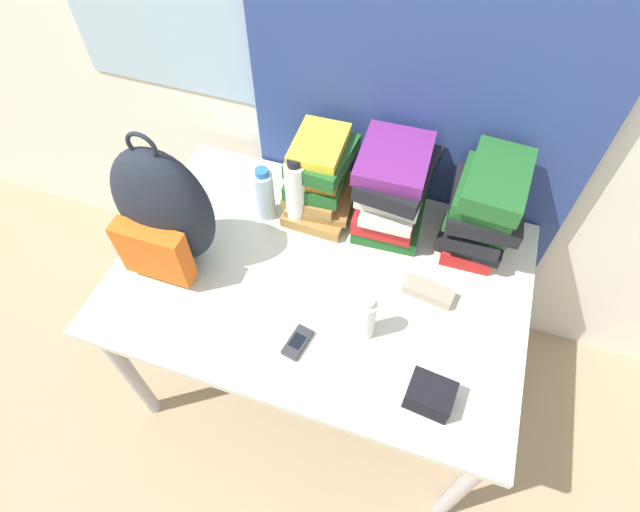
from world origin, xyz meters
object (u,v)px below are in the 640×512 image
object	(u,v)px
book_stack_right	(483,209)
cell_phone	(297,342)
water_bottle	(264,194)
sunglasses_case	(428,292)
book_stack_center	(393,191)
camera_pouch	(430,395)
sunscreen_bottle	(366,318)
backpack	(163,212)
book_stack_left	(320,178)
sports_bottle	(296,194)

from	to	relation	value
book_stack_right	cell_phone	bearing A→B (deg)	-128.10
water_bottle	sunglasses_case	world-z (taller)	water_bottle
book_stack_center	camera_pouch	world-z (taller)	book_stack_center
sunglasses_case	sunscreen_bottle	bearing A→B (deg)	-128.50
book_stack_center	sunglasses_case	distance (m)	0.33
water_bottle	camera_pouch	xyz separation A→B (m)	(0.65, -0.47, -0.06)
backpack	book_stack_left	distance (m)	0.51
book_stack_right	camera_pouch	bearing A→B (deg)	-92.50
book_stack_left	water_bottle	size ratio (longest dim) A/B	1.39
backpack	camera_pouch	bearing A→B (deg)	-14.19
book_stack_center	sunscreen_bottle	bearing A→B (deg)	-84.80
book_stack_left	water_bottle	distance (m)	0.19
sports_bottle	camera_pouch	bearing A→B (deg)	-40.81
book_stack_left	camera_pouch	distance (m)	0.75
cell_phone	camera_pouch	xyz separation A→B (m)	(0.38, -0.04, 0.03)
book_stack_left	book_stack_right	world-z (taller)	book_stack_right
book_stack_left	cell_phone	bearing A→B (deg)	-78.04
sunglasses_case	water_bottle	bearing A→B (deg)	166.11
sunglasses_case	camera_pouch	bearing A→B (deg)	-78.26
water_bottle	backpack	bearing A→B (deg)	-128.22
backpack	sunscreen_bottle	size ratio (longest dim) A/B	2.78
backpack	sunglasses_case	bearing A→B (deg)	7.80
book_stack_left	book_stack_right	xyz separation A→B (m)	(0.52, -0.00, 0.04)
book_stack_center	sports_bottle	size ratio (longest dim) A/B	1.10
water_bottle	camera_pouch	distance (m)	0.80
book_stack_left	book_stack_right	distance (m)	0.52
book_stack_right	cell_phone	xyz separation A→B (m)	(-0.41, -0.52, -0.16)
book_stack_left	sports_bottle	xyz separation A→B (m)	(-0.05, -0.10, 0.00)
sunscreen_bottle	cell_phone	size ratio (longest dim) A/B	1.61
backpack	book_stack_left	world-z (taller)	backpack
book_stack_right	camera_pouch	world-z (taller)	book_stack_right
sunscreen_bottle	camera_pouch	world-z (taller)	sunscreen_bottle
water_bottle	sports_bottle	size ratio (longest dim) A/B	0.73
book_stack_right	sports_bottle	size ratio (longest dim) A/B	1.17
book_stack_left	camera_pouch	world-z (taller)	book_stack_left
book_stack_left	sports_bottle	distance (m)	0.11
backpack	book_stack_right	xyz separation A→B (m)	(0.87, 0.34, -0.03)
sunscreen_bottle	cell_phone	distance (m)	0.21
book_stack_center	cell_phone	size ratio (longest dim) A/B	2.81
book_stack_right	camera_pouch	xyz separation A→B (m)	(-0.02, -0.56, -0.14)
cell_phone	sunglasses_case	xyz separation A→B (m)	(0.31, 0.28, 0.01)
backpack	book_stack_center	size ratio (longest dim) A/B	1.60
book_stack_right	sports_bottle	distance (m)	0.57
sunglasses_case	camera_pouch	xyz separation A→B (m)	(0.07, -0.32, 0.02)
book_stack_right	water_bottle	bearing A→B (deg)	-172.19
backpack	water_bottle	distance (m)	0.34
backpack	sports_bottle	size ratio (longest dim) A/B	1.75
water_bottle	cell_phone	distance (m)	0.51
backpack	sunscreen_bottle	bearing A→B (deg)	-6.84
backpack	sunglasses_case	size ratio (longest dim) A/B	3.11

